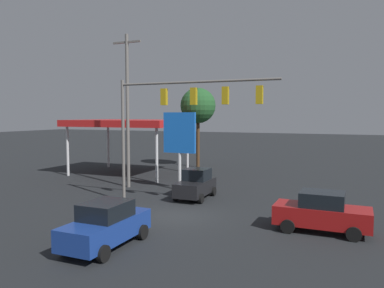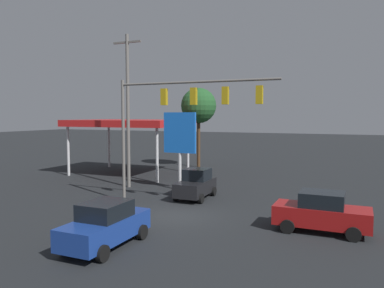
{
  "view_description": "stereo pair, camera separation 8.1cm",
  "coord_description": "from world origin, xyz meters",
  "px_view_note": "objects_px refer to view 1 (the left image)",
  "views": [
    {
      "loc": [
        -8.76,
        18.4,
        5.54
      ],
      "look_at": [
        0.0,
        -2.0,
        3.85
      ],
      "focal_mm": 35.0,
      "sensor_mm": 36.0,
      "label": 1
    },
    {
      "loc": [
        -8.83,
        18.37,
        5.54
      ],
      "look_at": [
        0.0,
        -2.0,
        3.85
      ],
      "focal_mm": 35.0,
      "sensor_mm": 36.0,
      "label": 2
    }
  ],
  "objects_px": {
    "price_sign": "(180,136)",
    "hatchback_crossing": "(196,184)",
    "street_tree": "(198,106)",
    "sedan_far": "(322,212)",
    "utility_pole": "(128,108)",
    "sedan_waiting": "(106,225)",
    "traffic_signal_assembly": "(179,108)"
  },
  "relations": [
    {
      "from": "street_tree",
      "to": "sedan_far",
      "type": "bearing_deg",
      "value": 127.18
    },
    {
      "from": "utility_pole",
      "to": "street_tree",
      "type": "distance_m",
      "value": 12.47
    },
    {
      "from": "price_sign",
      "to": "hatchback_crossing",
      "type": "bearing_deg",
      "value": 136.41
    },
    {
      "from": "hatchback_crossing",
      "to": "price_sign",
      "type": "bearing_deg",
      "value": -134.75
    },
    {
      "from": "sedan_waiting",
      "to": "street_tree",
      "type": "height_order",
      "value": "street_tree"
    },
    {
      "from": "price_sign",
      "to": "sedan_waiting",
      "type": "relative_size",
      "value": 1.31
    },
    {
      "from": "utility_pole",
      "to": "price_sign",
      "type": "height_order",
      "value": "utility_pole"
    },
    {
      "from": "sedan_waiting",
      "to": "street_tree",
      "type": "bearing_deg",
      "value": -166.38
    },
    {
      "from": "price_sign",
      "to": "traffic_signal_assembly",
      "type": "bearing_deg",
      "value": 114.82
    },
    {
      "from": "hatchback_crossing",
      "to": "street_tree",
      "type": "xyz_separation_m",
      "value": [
        5.59,
        -14.02,
        5.6
      ]
    },
    {
      "from": "utility_pole",
      "to": "sedan_far",
      "type": "height_order",
      "value": "utility_pole"
    },
    {
      "from": "traffic_signal_assembly",
      "to": "sedan_far",
      "type": "bearing_deg",
      "value": 168.33
    },
    {
      "from": "price_sign",
      "to": "sedan_waiting",
      "type": "bearing_deg",
      "value": 100.58
    },
    {
      "from": "price_sign",
      "to": "hatchback_crossing",
      "type": "height_order",
      "value": "price_sign"
    },
    {
      "from": "traffic_signal_assembly",
      "to": "street_tree",
      "type": "xyz_separation_m",
      "value": [
        5.6,
        -16.64,
        0.55
      ]
    },
    {
      "from": "sedan_far",
      "to": "traffic_signal_assembly",
      "type": "bearing_deg",
      "value": -10.86
    },
    {
      "from": "traffic_signal_assembly",
      "to": "sedan_waiting",
      "type": "relative_size",
      "value": 2.28
    },
    {
      "from": "hatchback_crossing",
      "to": "sedan_waiting",
      "type": "height_order",
      "value": "hatchback_crossing"
    },
    {
      "from": "utility_pole",
      "to": "price_sign",
      "type": "distance_m",
      "value": 4.67
    },
    {
      "from": "hatchback_crossing",
      "to": "sedan_far",
      "type": "height_order",
      "value": "hatchback_crossing"
    },
    {
      "from": "traffic_signal_assembly",
      "to": "sedan_waiting",
      "type": "distance_m",
      "value": 9.01
    },
    {
      "from": "traffic_signal_assembly",
      "to": "sedan_far",
      "type": "height_order",
      "value": "traffic_signal_assembly"
    },
    {
      "from": "price_sign",
      "to": "sedan_waiting",
      "type": "xyz_separation_m",
      "value": [
        -2.27,
        12.13,
        -3.12
      ]
    },
    {
      "from": "sedan_far",
      "to": "street_tree",
      "type": "relative_size",
      "value": 0.52
    },
    {
      "from": "sedan_far",
      "to": "price_sign",
      "type": "bearing_deg",
      "value": -30.54
    },
    {
      "from": "sedan_far",
      "to": "street_tree",
      "type": "xyz_separation_m",
      "value": [
        13.92,
        -18.36,
        5.59
      ]
    },
    {
      "from": "sedan_waiting",
      "to": "utility_pole",
      "type": "bearing_deg",
      "value": -150.84
    },
    {
      "from": "traffic_signal_assembly",
      "to": "price_sign",
      "type": "relative_size",
      "value": 1.74
    },
    {
      "from": "traffic_signal_assembly",
      "to": "sedan_far",
      "type": "xyz_separation_m",
      "value": [
        -8.32,
        1.72,
        -5.04
      ]
    },
    {
      "from": "sedan_waiting",
      "to": "street_tree",
      "type": "relative_size",
      "value": 0.52
    },
    {
      "from": "sedan_waiting",
      "to": "street_tree",
      "type": "xyz_separation_m",
      "value": [
        5.71,
        -24.11,
        5.59
      ]
    },
    {
      "from": "hatchback_crossing",
      "to": "sedan_far",
      "type": "distance_m",
      "value": 9.39
    }
  ]
}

